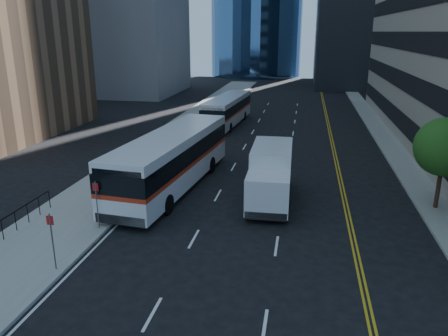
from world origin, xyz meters
name	(u,v)px	position (x,y,z in m)	size (l,w,h in m)	color
ground	(262,266)	(0.00, 0.00, 0.00)	(160.00, 160.00, 0.00)	black
sidewalk_west	(183,131)	(-10.50, 25.00, 0.07)	(5.00, 90.00, 0.15)	gray
sidewalk_east	(385,139)	(9.00, 25.00, 0.07)	(2.00, 90.00, 0.15)	gray
street_tree	(445,147)	(9.00, 8.00, 3.64)	(3.20, 3.20, 5.10)	#332114
bus_front	(172,159)	(-6.60, 8.87, 1.93)	(4.36, 13.93, 3.53)	silver
bus_rear	(228,110)	(-6.60, 28.98, 1.64)	(3.48, 11.84, 3.01)	silver
box_truck	(271,174)	(-0.28, 7.56, 1.69)	(2.42, 6.72, 3.20)	silver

